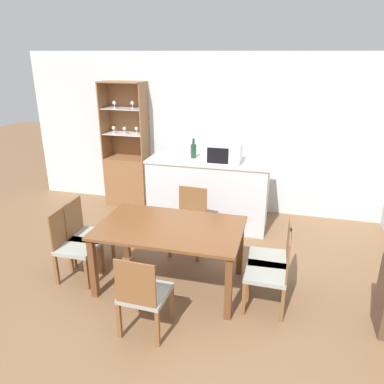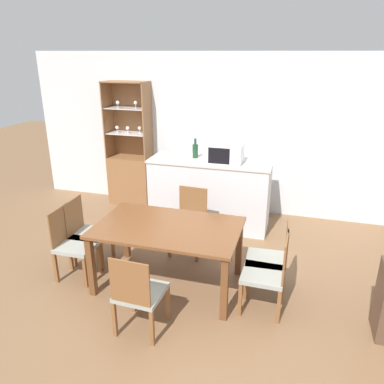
{
  "view_description": "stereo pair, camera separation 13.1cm",
  "coord_description": "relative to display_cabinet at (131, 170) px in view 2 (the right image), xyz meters",
  "views": [
    {
      "loc": [
        1.02,
        -3.33,
        2.54
      ],
      "look_at": [
        -0.12,
        1.05,
        0.84
      ],
      "focal_mm": 35.0,
      "sensor_mm": 36.0,
      "label": 1
    },
    {
      "loc": [
        1.15,
        -3.29,
        2.54
      ],
      "look_at": [
        -0.12,
        1.05,
        0.84
      ],
      "focal_mm": 35.0,
      "sensor_mm": 36.0,
      "label": 2
    }
  ],
  "objects": [
    {
      "name": "dining_chair_head_far",
      "position": [
        1.48,
        -1.39,
        -0.17
      ],
      "size": [
        0.45,
        0.45,
        0.86
      ],
      "rotation": [
        0.0,
        0.0,
        3.08
      ],
      "color": "#999E93",
      "rests_on": "ground_plane"
    },
    {
      "name": "dining_table",
      "position": [
        1.48,
        -2.21,
        0.05
      ],
      "size": [
        1.59,
        0.98,
        0.74
      ],
      "color": "brown",
      "rests_on": "ground_plane"
    },
    {
      "name": "dining_chair_side_left_near",
      "position": [
        0.35,
        -2.36,
        -0.17
      ],
      "size": [
        0.43,
        0.43,
        0.86
      ],
      "rotation": [
        0.0,
        0.0,
        -1.56
      ],
      "color": "#999E93",
      "rests_on": "ground_plane"
    },
    {
      "name": "microwave",
      "position": [
        1.79,
        -0.56,
        0.58
      ],
      "size": [
        0.48,
        0.37,
        0.27
      ],
      "color": "silver",
      "rests_on": "kitchen_counter"
    },
    {
      "name": "dining_chair_head_near",
      "position": [
        1.48,
        -3.03,
        -0.17
      ],
      "size": [
        0.44,
        0.44,
        0.86
      ],
      "rotation": [
        0.0,
        0.0,
        -0.04
      ],
      "color": "#999E93",
      "rests_on": "ground_plane"
    },
    {
      "name": "display_cabinet",
      "position": [
        0.0,
        0.0,
        0.0
      ],
      "size": [
        0.73,
        0.39,
        2.09
      ],
      "color": "brown",
      "rests_on": "ground_plane"
    },
    {
      "name": "dining_chair_side_left_far",
      "position": [
        0.35,
        -2.07,
        -0.17
      ],
      "size": [
        0.44,
        0.44,
        0.86
      ],
      "rotation": [
        0.0,
        0.0,
        -1.53
      ],
      "color": "#999E93",
      "rests_on": "ground_plane"
    },
    {
      "name": "kitchen_counter",
      "position": [
        1.54,
        -0.52,
        -0.08
      ],
      "size": [
        1.81,
        0.64,
        1.04
      ],
      "color": "silver",
      "rests_on": "ground_plane"
    },
    {
      "name": "wine_bottle",
      "position": [
        1.3,
        -0.45,
        0.56
      ],
      "size": [
        0.08,
        0.08,
        0.29
      ],
      "color": "#193D23",
      "rests_on": "kitchen_counter"
    },
    {
      "name": "ground_plane",
      "position": [
        1.63,
        -2.42,
        -0.6
      ],
      "size": [
        18.0,
        18.0,
        0.0
      ],
      "primitive_type": "plane",
      "color": "brown"
    },
    {
      "name": "wall_back",
      "position": [
        1.63,
        0.21,
        0.68
      ],
      "size": [
        6.8,
        0.06,
        2.55
      ],
      "color": "silver",
      "rests_on": "ground_plane"
    },
    {
      "name": "dining_chair_side_right_near",
      "position": [
        2.6,
        -2.36,
        -0.17
      ],
      "size": [
        0.43,
        0.43,
        0.86
      ],
      "rotation": [
        0.0,
        0.0,
        1.55
      ],
      "color": "#999E93",
      "rests_on": "ground_plane"
    },
    {
      "name": "dining_chair_side_right_far",
      "position": [
        2.6,
        -2.06,
        -0.17
      ],
      "size": [
        0.44,
        0.44,
        0.86
      ],
      "rotation": [
        0.0,
        0.0,
        1.62
      ],
      "color": "#999E93",
      "rests_on": "ground_plane"
    }
  ]
}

